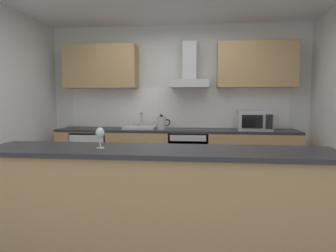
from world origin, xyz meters
name	(u,v)px	position (x,y,z in m)	size (l,w,h in m)	color
ground	(163,222)	(0.00, 0.00, -0.01)	(5.29, 4.62, 0.02)	slate
wall_back	(177,104)	(0.00, 1.87, 1.30)	(5.29, 0.12, 2.60)	silver
backsplash_tile	(177,108)	(0.00, 1.80, 1.23)	(3.65, 0.02, 0.66)	white
counter_back	(175,157)	(0.00, 1.49, 0.45)	(3.77, 0.60, 0.90)	tan
counter_island	(157,203)	(0.05, -0.77, 0.48)	(3.01, 0.64, 0.96)	tan
upper_cabinets	(176,66)	(0.00, 1.64, 1.91)	(3.72, 0.32, 0.70)	tan
oven	(189,157)	(0.22, 1.47, 0.46)	(0.60, 0.62, 0.80)	slate
refrigerator	(93,157)	(-1.35, 1.46, 0.43)	(0.58, 0.60, 0.85)	white
microwave	(254,121)	(1.21, 1.44, 1.05)	(0.50, 0.38, 0.30)	#B7BABC
sink	(140,127)	(-0.57, 1.48, 0.93)	(0.50, 0.40, 0.26)	silver
kettle	(161,123)	(-0.22, 1.43, 1.01)	(0.29, 0.15, 0.24)	#B7BABC
range_hood	(190,73)	(0.22, 1.59, 1.79)	(0.62, 0.45, 0.72)	#B7BABC
wine_glass	(100,134)	(-0.44, -0.79, 1.08)	(0.08, 0.08, 0.18)	silver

